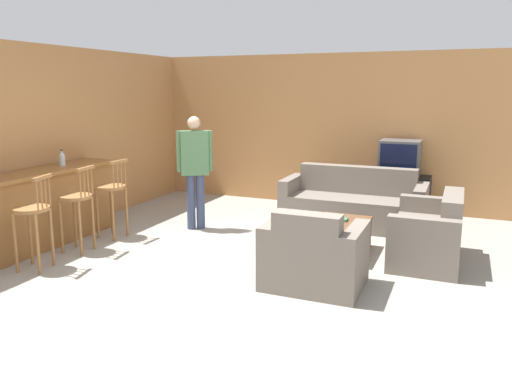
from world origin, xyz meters
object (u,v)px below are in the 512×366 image
at_px(coffee_table, 340,227).
at_px(tv, 400,158).
at_px(bar_chair_mid, 77,205).
at_px(bar_chair_far, 112,194).
at_px(armchair_near, 313,257).
at_px(loveseat_right, 430,235).
at_px(book_on_table, 340,219).
at_px(tv_unit, 398,196).
at_px(couch_far, 353,205).
at_px(person_by_window, 195,166).
at_px(bottle, 62,158).
at_px(bar_chair_near, 33,218).

height_order(coffee_table, tv, tv).
bearing_deg(coffee_table, tv, 79.13).
bearing_deg(bar_chair_mid, bar_chair_far, 89.99).
bearing_deg(armchair_near, bar_chair_mid, -179.47).
height_order(loveseat_right, book_on_table, loveseat_right).
distance_m(armchair_near, tv_unit, 3.37).
height_order(couch_far, book_on_table, couch_far).
height_order(coffee_table, person_by_window, person_by_window).
bearing_deg(person_by_window, couch_far, 27.20).
distance_m(loveseat_right, bottle, 4.83).
height_order(bar_chair_mid, coffee_table, bar_chair_mid).
xyz_separation_m(tv, bottle, (-4.07, -2.92, 0.15)).
bearing_deg(couch_far, bar_chair_near, -131.99).
height_order(bar_chair_mid, book_on_table, bar_chair_mid).
distance_m(bar_chair_far, bottle, 0.82).
height_order(tv_unit, book_on_table, tv_unit).
bearing_deg(book_on_table, coffee_table, -72.08).
xyz_separation_m(bar_chair_mid, person_by_window, (0.83, 1.48, 0.33)).
bearing_deg(armchair_near, tv, 82.78).
xyz_separation_m(coffee_table, tv_unit, (0.42, 2.18, -0.01)).
distance_m(bar_chair_near, bar_chair_far, 1.35).
height_order(tv_unit, person_by_window, person_by_window).
relative_size(armchair_near, person_by_window, 0.61).
height_order(bar_chair_near, tv_unit, bar_chair_near).
distance_m(bar_chair_near, bar_chair_mid, 0.69).
xyz_separation_m(loveseat_right, bottle, (-4.68, -0.89, 0.78)).
bearing_deg(loveseat_right, bar_chair_far, -170.67).
distance_m(armchair_near, book_on_table, 1.25).
xyz_separation_m(bar_chair_near, person_by_window, (0.83, 2.16, 0.33)).
height_order(armchair_near, tv, tv).
bearing_deg(bar_chair_far, bottle, -160.53).
relative_size(couch_far, coffee_table, 2.26).
bearing_deg(tv_unit, tv, -90.00).
relative_size(bar_chair_mid, tv, 1.75).
xyz_separation_m(couch_far, tv_unit, (0.54, 0.83, 0.02)).
bearing_deg(bottle, coffee_table, 11.48).
bearing_deg(bar_chair_near, loveseat_right, 26.43).
height_order(bar_chair_far, tv, tv).
relative_size(tv_unit, bottle, 4.42).
bearing_deg(coffee_table, loveseat_right, 8.03).
xyz_separation_m(loveseat_right, person_by_window, (-3.23, 0.14, 0.62)).
xyz_separation_m(coffee_table, bottle, (-3.65, -0.74, 0.75)).
bearing_deg(tv, couch_far, -123.29).
xyz_separation_m(bar_chair_near, couch_far, (2.90, 3.23, -0.29)).
height_order(couch_far, coffee_table, couch_far).
bearing_deg(loveseat_right, tv_unit, 106.83).
xyz_separation_m(armchair_near, coffee_table, (0.00, 1.16, 0.02)).
distance_m(bar_chair_near, bottle, 1.38).
distance_m(bottle, person_by_window, 1.79).
bearing_deg(couch_far, bar_chair_mid, -138.82).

